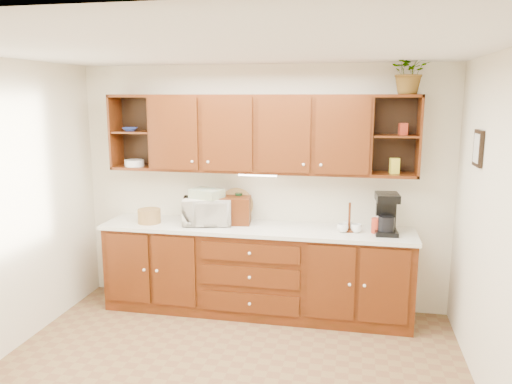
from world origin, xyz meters
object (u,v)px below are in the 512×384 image
at_px(coffee_maker, 386,214).
at_px(potted_plant, 410,71).
at_px(microwave, 207,211).
at_px(bread_box, 231,210).

bearing_deg(coffee_maker, potted_plant, 29.92).
xyz_separation_m(microwave, bread_box, (0.24, 0.08, 0.00)).
bearing_deg(potted_plant, coffee_maker, -146.05).
height_order(microwave, bread_box, bread_box).
relative_size(microwave, bread_box, 1.23).
xyz_separation_m(microwave, coffee_maker, (1.83, -0.01, 0.05)).
distance_m(microwave, potted_plant, 2.45).
distance_m(microwave, coffee_maker, 1.84).
bearing_deg(coffee_maker, bread_box, 172.90).
relative_size(microwave, potted_plant, 1.18).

